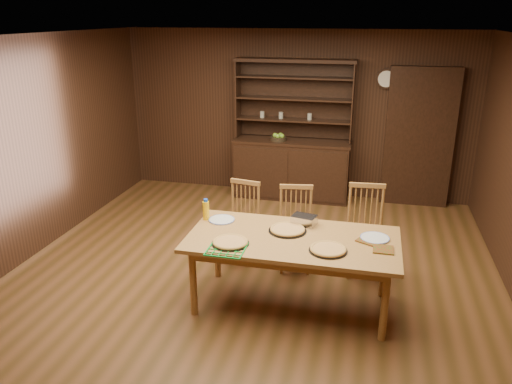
% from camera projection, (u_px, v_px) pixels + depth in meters
% --- Properties ---
extents(floor, '(6.00, 6.00, 0.00)m').
position_uv_depth(floor, '(251.00, 279.00, 5.60)').
color(floor, brown).
rests_on(floor, ground).
extents(room_shell, '(6.00, 6.00, 6.00)m').
position_uv_depth(room_shell, '(250.00, 142.00, 5.07)').
color(room_shell, beige).
rests_on(room_shell, floor).
extents(china_hutch, '(1.84, 0.52, 2.17)m').
position_uv_depth(china_hutch, '(292.00, 161.00, 7.92)').
color(china_hutch, black).
rests_on(china_hutch, floor).
extents(doorway, '(1.00, 0.18, 2.10)m').
position_uv_depth(doorway, '(419.00, 138.00, 7.49)').
color(doorway, black).
rests_on(doorway, floor).
extents(wall_clock, '(0.30, 0.05, 0.30)m').
position_uv_depth(wall_clock, '(386.00, 79.00, 7.38)').
color(wall_clock, black).
rests_on(wall_clock, room_shell).
extents(dining_table, '(2.06, 1.03, 0.75)m').
position_uv_depth(dining_table, '(293.00, 244.00, 4.89)').
color(dining_table, '#AD723C').
rests_on(dining_table, floor).
extents(chair_left, '(0.45, 0.44, 0.96)m').
position_uv_depth(chair_left, '(243.00, 219.00, 5.95)').
color(chair_left, '#AA783A').
rests_on(chair_left, floor).
extents(chair_center, '(0.46, 0.44, 0.98)m').
position_uv_depth(chair_center, '(295.00, 225.00, 5.74)').
color(chair_center, '#AA783A').
rests_on(chair_center, floor).
extents(chair_right, '(0.45, 0.43, 1.03)m').
position_uv_depth(chair_right, '(365.00, 227.00, 5.62)').
color(chair_right, '#AA783A').
rests_on(chair_right, floor).
extents(pizza_left, '(0.36, 0.36, 0.04)m').
position_uv_depth(pizza_left, '(230.00, 242.00, 4.73)').
color(pizza_left, black).
rests_on(pizza_left, dining_table).
extents(pizza_right, '(0.36, 0.36, 0.04)m').
position_uv_depth(pizza_right, '(328.00, 249.00, 4.59)').
color(pizza_right, black).
rests_on(pizza_right, dining_table).
extents(pizza_center, '(0.38, 0.38, 0.04)m').
position_uv_depth(pizza_center, '(288.00, 230.00, 5.01)').
color(pizza_center, black).
rests_on(pizza_center, dining_table).
extents(cooling_rack, '(0.43, 0.43, 0.02)m').
position_uv_depth(cooling_rack, '(227.00, 249.00, 4.62)').
color(cooling_rack, '#0B952A').
rests_on(cooling_rack, dining_table).
extents(plate_left, '(0.28, 0.28, 0.02)m').
position_uv_depth(plate_left, '(222.00, 220.00, 5.27)').
color(plate_left, silver).
rests_on(plate_left, dining_table).
extents(plate_right, '(0.29, 0.29, 0.02)m').
position_uv_depth(plate_right, '(375.00, 238.00, 4.84)').
color(plate_right, silver).
rests_on(plate_right, dining_table).
extents(foil_dish, '(0.28, 0.23, 0.10)m').
position_uv_depth(foil_dish, '(304.00, 220.00, 5.16)').
color(foil_dish, white).
rests_on(foil_dish, dining_table).
extents(juice_bottle, '(0.07, 0.07, 0.23)m').
position_uv_depth(juice_bottle, '(206.00, 210.00, 5.27)').
color(juice_bottle, yellow).
rests_on(juice_bottle, dining_table).
extents(pot_holder_a, '(0.19, 0.19, 0.01)m').
position_uv_depth(pot_holder_a, '(383.00, 249.00, 4.61)').
color(pot_holder_a, '#9F1212').
rests_on(pot_holder_a, dining_table).
extents(pot_holder_b, '(0.26, 0.26, 0.01)m').
position_uv_depth(pot_holder_b, '(368.00, 240.00, 4.80)').
color(pot_holder_b, '#9F1212').
rests_on(pot_holder_b, dining_table).
extents(fruit_bowl, '(0.25, 0.25, 0.12)m').
position_uv_depth(fruit_bowl, '(278.00, 138.00, 7.77)').
color(fruit_bowl, black).
rests_on(fruit_bowl, china_hutch).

